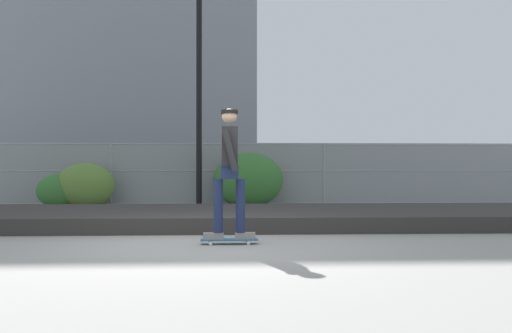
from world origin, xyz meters
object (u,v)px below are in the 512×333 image
object	(u,v)px
skateboard	(229,240)
shrub_left	(59,191)
shrub_right	(248,180)
street_lamp	(199,55)
skater	(229,164)
parked_car_near	(158,176)
shrub_center	(86,185)
parked_car_mid	(345,176)

from	to	relation	value
skateboard	shrub_left	world-z (taller)	shrub_left
shrub_right	street_lamp	bearing A→B (deg)	-178.04
skater	skateboard	bearing A→B (deg)	-161.57
parked_car_near	shrub_left	distance (m)	4.96
skater	shrub_center	bearing A→B (deg)	116.97
skateboard	street_lamp	size ratio (longest dim) A/B	0.12
skateboard	parked_car_near	world-z (taller)	parked_car_near
skateboard	shrub_center	bearing A→B (deg)	116.97
parked_car_mid	shrub_right	xyz separation A→B (m)	(-3.71, -4.52, -0.07)
street_lamp	shrub_right	distance (m)	3.76
skateboard	shrub_left	distance (m)	9.13
shrub_center	street_lamp	bearing A→B (deg)	-2.87
street_lamp	skateboard	bearing A→B (deg)	-83.75
street_lamp	shrub_left	size ratio (longest dim) A/B	5.69
skater	shrub_left	xyz separation A→B (m)	(-4.72, 7.80, -0.64)
skateboard	shrub_center	size ratio (longest dim) A/B	0.50
shrub_left	shrub_center	size ratio (longest dim) A/B	0.75
parked_car_mid	skater	bearing A→B (deg)	-109.09
street_lamp	shrub_left	xyz separation A→B (m)	(-3.88, 0.10, -3.80)
skater	shrub_center	xyz separation A→B (m)	(-4.00, 7.86, -0.49)
skateboard	shrub_right	xyz separation A→B (m)	(0.53, 7.75, 0.71)
street_lamp	parked_car_near	world-z (taller)	street_lamp
parked_car_mid	shrub_center	world-z (taller)	parked_car_mid
parked_car_mid	shrub_center	distance (m)	9.35
shrub_right	parked_car_mid	bearing A→B (deg)	50.57
street_lamp	shrub_center	xyz separation A→B (m)	(-3.16, 0.16, -3.65)
parked_car_mid	parked_car_near	bearing A→B (deg)	-179.98
skater	parked_car_mid	distance (m)	12.98
skater	street_lamp	bearing A→B (deg)	96.25
street_lamp	shrub_center	size ratio (longest dim) A/B	4.28
parked_car_near	shrub_left	bearing A→B (deg)	-115.68
street_lamp	shrub_right	xyz separation A→B (m)	(1.37, 0.05, -3.50)
shrub_center	parked_car_near	bearing A→B (deg)	72.11
parked_car_near	parked_car_mid	size ratio (longest dim) A/B	0.99
street_lamp	skater	bearing A→B (deg)	-83.75
parked_car_mid	skateboard	bearing A→B (deg)	-109.09
skateboard	shrub_right	bearing A→B (deg)	86.08
skateboard	parked_car_near	size ratio (longest dim) A/B	0.18
shrub_left	skater	bearing A→B (deg)	-58.81
parked_car_near	shrub_right	world-z (taller)	parked_car_near
shrub_center	skater	bearing A→B (deg)	-63.03
skateboard	shrub_center	xyz separation A→B (m)	(-4.00, 7.86, 0.56)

